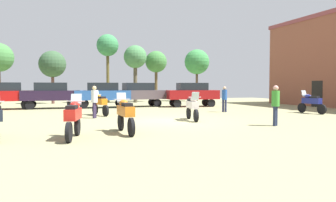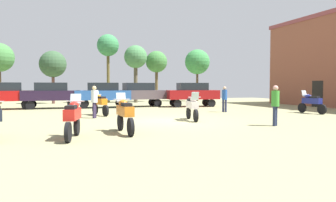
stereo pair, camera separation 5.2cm
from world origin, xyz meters
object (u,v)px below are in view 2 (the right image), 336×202
object	(u,v)px
car_6	(192,93)
tree_4	(156,62)
car_4	(103,93)
person_1	(275,102)
tree_3	(108,47)
motorcycle_5	(311,102)
person_2	(94,99)
car_5	(4,94)
tree_6	(53,64)
motorcycle_1	(192,106)
tree_2	(197,62)
car_3	(52,93)
person_3	(225,97)
car_1	(138,93)
motorcycle_3	(100,103)
motorcycle_7	(73,117)
tree_8	(136,58)
motorcycle_8	(125,113)

from	to	relation	value
car_6	tree_4	bearing A→B (deg)	7.91
car_4	tree_4	size ratio (longest dim) A/B	0.80
person_1	tree_3	world-z (taller)	tree_3
motorcycle_5	person_2	world-z (taller)	person_2
car_4	car_5	xyz separation A→B (m)	(-7.21, 0.45, 0.00)
motorcycle_5	car_6	size ratio (longest dim) A/B	0.48
tree_6	motorcycle_1	bearing A→B (deg)	-69.61
car_6	tree_3	xyz separation A→B (m)	(-5.78, 8.67, 4.65)
person_2	tree_6	world-z (taller)	tree_6
car_4	tree_2	bearing A→B (deg)	-48.84
motorcycle_1	tree_3	size ratio (longest dim) A/B	0.30
motorcycle_1	car_3	size ratio (longest dim) A/B	0.49
tree_3	motorcycle_1	bearing A→B (deg)	-85.29
tree_2	tree_6	xyz separation A→B (m)	(-15.54, -0.14, -0.60)
car_4	tree_3	distance (m)	9.10
person_3	tree_2	distance (m)	15.82
car_6	person_1	world-z (taller)	car_6
car_1	tree_3	distance (m)	8.81
person_1	tree_6	distance (m)	24.03
car_1	tree_6	distance (m)	10.42
car_4	motorcycle_3	bearing A→B (deg)	178.19
motorcycle_1	tree_4	xyz separation A→B (m)	(3.92, 19.38, 3.65)
person_1	car_4	bearing A→B (deg)	79.00
motorcycle_7	tree_8	xyz separation A→B (m)	(7.20, 22.01, 3.95)
motorcycle_3	car_1	distance (m)	8.06
person_3	tree_3	world-z (taller)	tree_3
tree_3	motorcycle_7	bearing A→B (deg)	-101.09
car_3	tree_4	xyz separation A→B (m)	(10.87, 7.98, 3.20)
motorcycle_7	car_1	xyz separation A→B (m)	(5.87, 15.23, 0.45)
person_2	tree_4	size ratio (longest dim) A/B	0.31
motorcycle_8	person_1	bearing A→B (deg)	-2.15
person_1	motorcycle_3	bearing A→B (deg)	98.84
car_3	tree_3	bearing A→B (deg)	-35.76
car_1	car_4	xyz separation A→B (m)	(-2.96, -0.33, 0.00)
tree_4	person_3	bearing A→B (deg)	-89.49
car_5	tree_8	size ratio (longest dim) A/B	0.75
motorcycle_8	tree_3	distance (m)	22.61
motorcycle_3	tree_4	distance (m)	17.46
tree_8	car_5	bearing A→B (deg)	-149.94
motorcycle_8	car_3	world-z (taller)	car_3
motorcycle_5	tree_4	size ratio (longest dim) A/B	0.38
tree_2	car_1	bearing A→B (deg)	-139.16
tree_4	person_1	bearing A→B (deg)	-93.48
car_5	tree_4	distance (m)	16.58
motorcycle_7	motorcycle_5	bearing A→B (deg)	32.81
motorcycle_5	tree_4	xyz separation A→B (m)	(-4.88, 18.01, 3.65)
car_5	person_1	distance (m)	19.46
tree_4	tree_6	xyz separation A→B (m)	(-10.85, -0.73, -0.51)
motorcycle_5	tree_3	xyz separation A→B (m)	(-10.33, 17.25, 5.10)
car_3	tree_3	size ratio (longest dim) A/B	0.61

